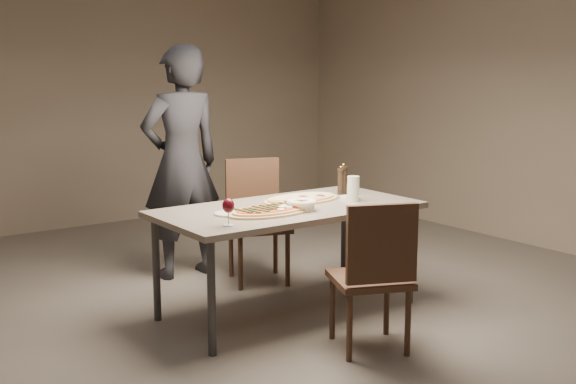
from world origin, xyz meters
TOP-DOWN VIEW (x-y plane):
  - room at (0.00, 0.00)m, footprint 7.00×7.00m
  - dining_table at (0.00, 0.00)m, footprint 1.80×0.90m
  - zucchini_pizza at (-0.22, -0.11)m, footprint 0.62×0.34m
  - ham_pizza at (0.20, 0.11)m, footprint 0.61×0.34m
  - bread_basket at (-0.01, -0.17)m, footprint 0.20×0.20m
  - oil_dish at (0.53, -0.02)m, footprint 0.15×0.15m
  - pepper_mill_left at (0.59, 0.15)m, footprint 0.06×0.06m
  - pepper_mill_right at (0.62, 0.15)m, footprint 0.06×0.06m
  - carafe at (0.49, -0.11)m, footprint 0.09×0.09m
  - wine_glass at (-0.64, -0.28)m, footprint 0.08×0.08m
  - side_plate at (-0.47, -0.00)m, footprint 0.19×0.19m
  - chair_near at (-0.01, -0.90)m, footprint 0.58×0.58m
  - chair_far at (0.26, 0.80)m, footprint 0.58×0.58m
  - diner at (-0.17, 1.22)m, footprint 0.69×0.46m

SIDE VIEW (x-z plane):
  - chair_near at x=-0.01m, z-range 0.06..0.98m
  - chair_far at x=0.26m, z-range 0.06..1.02m
  - dining_table at x=0.00m, z-range 0.32..1.07m
  - side_plate at x=-0.47m, z-range 0.75..0.76m
  - oil_dish at x=0.53m, z-range 0.75..0.77m
  - ham_pizza at x=0.20m, z-range 0.75..0.78m
  - zucchini_pizza at x=-0.22m, z-range 0.74..0.79m
  - bread_basket at x=-0.01m, z-range 0.76..0.83m
  - carafe at x=0.49m, z-range 0.75..0.93m
  - pepper_mill_left at x=0.59m, z-range 0.74..0.96m
  - pepper_mill_right at x=0.62m, z-range 0.74..0.98m
  - wine_glass at x=-0.64m, z-range 0.78..0.95m
  - diner at x=-0.17m, z-range 0.00..1.87m
  - room at x=0.00m, z-range -2.10..4.90m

